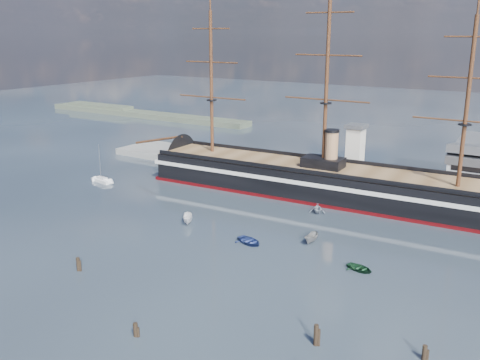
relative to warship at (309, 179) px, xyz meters
The scene contains 15 objects.
ground 20.80m from the warship, 78.57° to the right, with size 600.00×600.00×0.00m, color #1D242E.
quay 21.67m from the warship, 48.73° to the left, with size 180.00×18.00×2.00m, color slate.
quay_tower 15.85m from the warship, 61.55° to the left, with size 5.00×5.00×15.00m.
shoreline 154.62m from the warship, 150.98° to the left, with size 120.00×10.00×4.00m.
warship is the anchor object (origin of this frame).
sailboat 57.30m from the warship, 159.04° to the right, with size 6.96×3.18×10.73m.
motorboat_a 36.32m from the warship, 110.78° to the right, with size 6.18×2.27×2.47m, color white.
motorboat_b 36.97m from the warship, 82.68° to the right, with size 3.71×1.48×1.73m, color navy.
motorboat_c 33.03m from the warship, 63.34° to the right, with size 5.66×2.08×2.26m, color slate.
motorboat_d 14.99m from the warship, 56.24° to the right, with size 6.80×2.95×2.49m, color gray.
motorboat_e 45.81m from the warship, 53.04° to the right, with size 3.05×1.22×1.42m, color #13361E.
piling_near_left 64.78m from the warship, 102.58° to the right, with size 0.64×0.64×3.19m, color black.
piling_near_mid 73.83m from the warship, 82.98° to the right, with size 0.64×0.64×2.72m, color black.
piling_near_right 69.11m from the warship, 63.54° to the right, with size 0.64×0.64×3.74m, color black.
piling_far_right 72.27m from the warship, 52.63° to the right, with size 0.64×0.64×2.78m, color black.
Camera 1 is at (52.16, -60.15, 40.43)m, focal length 40.00 mm.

